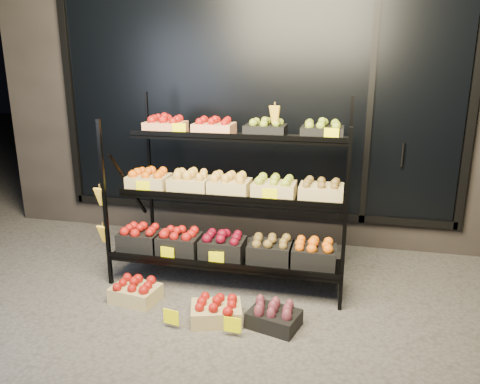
# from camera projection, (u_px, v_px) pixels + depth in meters

# --- Properties ---
(ground) EXTENTS (24.00, 24.00, 0.00)m
(ground) POSITION_uv_depth(u_px,v_px,m) (213.00, 306.00, 3.89)
(ground) COLOR #514F4C
(ground) RESTS_ON ground
(building) EXTENTS (6.00, 2.08, 3.50)m
(building) POSITION_uv_depth(u_px,v_px,m) (269.00, 78.00, 5.83)
(building) COLOR #2D2826
(building) RESTS_ON ground
(display_rack) EXTENTS (2.18, 1.02, 1.70)m
(display_rack) POSITION_uv_depth(u_px,v_px,m) (229.00, 196.00, 4.24)
(display_rack) COLOR black
(display_rack) RESTS_ON ground
(tag_floor_a) EXTENTS (0.13, 0.01, 0.12)m
(tag_floor_a) POSITION_uv_depth(u_px,v_px,m) (171.00, 322.00, 3.54)
(tag_floor_a) COLOR #FFFE00
(tag_floor_a) RESTS_ON ground
(tag_floor_b) EXTENTS (0.13, 0.01, 0.12)m
(tag_floor_b) POSITION_uv_depth(u_px,v_px,m) (232.00, 330.00, 3.44)
(tag_floor_b) COLOR #FFFE00
(tag_floor_b) RESTS_ON ground
(floor_crate_left) EXTENTS (0.42, 0.34, 0.20)m
(floor_crate_left) POSITION_uv_depth(u_px,v_px,m) (135.00, 291.00, 3.95)
(floor_crate_left) COLOR tan
(floor_crate_left) RESTS_ON ground
(floor_crate_midright) EXTENTS (0.46, 0.39, 0.20)m
(floor_crate_midright) POSITION_uv_depth(u_px,v_px,m) (216.00, 310.00, 3.64)
(floor_crate_midright) COLOR tan
(floor_crate_midright) RESTS_ON ground
(floor_crate_right) EXTENTS (0.43, 0.37, 0.19)m
(floor_crate_right) POSITION_uv_depth(u_px,v_px,m) (274.00, 316.00, 3.57)
(floor_crate_right) COLOR black
(floor_crate_right) RESTS_ON ground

